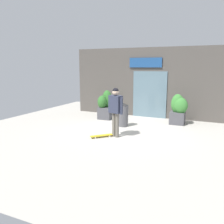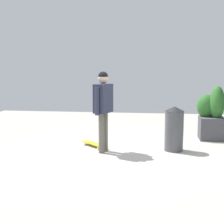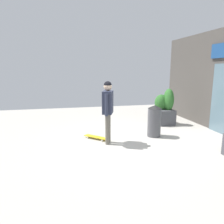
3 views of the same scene
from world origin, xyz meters
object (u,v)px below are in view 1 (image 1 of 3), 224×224
Objects in this scene: planter_box_right at (105,106)px; trash_bin at (123,115)px; planter_box_left at (179,109)px; skateboarder at (116,107)px; skateboard at (102,136)px.

trash_bin is at bearing -37.42° from planter_box_right.
skateboarder is at bearing -121.29° from planter_box_left.
planter_box_left is 3.43m from planter_box_right.
skateboard is (-0.42, -0.27, -1.03)m from skateboarder.
planter_box_right reaches higher than trash_bin.
trash_bin is (-2.08, -1.36, -0.19)m from planter_box_left.
skateboarder reaches higher than skateboard.
planter_box_left is (2.19, 3.17, 0.63)m from skateboard.
skateboard is 3.14m from planter_box_right.
planter_box_right is at bearing -174.36° from planter_box_left.
planter_box_left reaches higher than skateboard.
trash_bin is (-0.31, 1.55, -0.59)m from skateboarder.
skateboarder is at bearing -78.51° from trash_bin.
planter_box_right is (-3.41, -0.34, -0.06)m from planter_box_left.
planter_box_right is at bearing -113.10° from skateboard.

